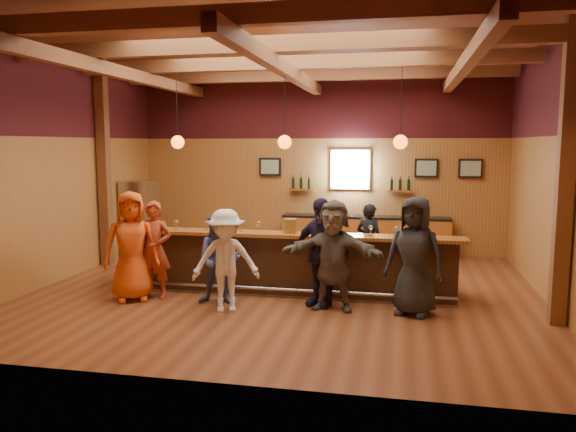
# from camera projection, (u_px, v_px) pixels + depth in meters

# --- Properties ---
(room) EXTENTS (9.04, 9.00, 4.52)m
(room) POSITION_uv_depth(u_px,v_px,m) (285.00, 113.00, 9.85)
(room) COLOR brown
(room) RESTS_ON ground
(bar_counter) EXTENTS (6.30, 1.07, 1.11)m
(bar_counter) POSITION_uv_depth(u_px,v_px,m) (287.00, 262.00, 10.28)
(bar_counter) COLOR black
(bar_counter) RESTS_ON ground
(back_bar_cabinet) EXTENTS (4.00, 0.52, 0.95)m
(back_bar_cabinet) POSITION_uv_depth(u_px,v_px,m) (365.00, 235.00, 13.52)
(back_bar_cabinet) COLOR brown
(back_bar_cabinet) RESTS_ON ground
(window) EXTENTS (0.95, 0.09, 0.95)m
(window) POSITION_uv_depth(u_px,v_px,m) (350.00, 170.00, 13.62)
(window) COLOR silver
(window) RESTS_ON room
(framed_pictures) EXTENTS (5.35, 0.05, 0.45)m
(framed_pictures) POSITION_uv_depth(u_px,v_px,m) (386.00, 168.00, 13.43)
(framed_pictures) COLOR black
(framed_pictures) RESTS_ON room
(wine_shelves) EXTENTS (3.00, 0.18, 0.30)m
(wine_shelves) POSITION_uv_depth(u_px,v_px,m) (350.00, 187.00, 13.61)
(wine_shelves) COLOR brown
(wine_shelves) RESTS_ON room
(pendant_lights) EXTENTS (4.24, 0.24, 1.37)m
(pendant_lights) POSITION_uv_depth(u_px,v_px,m) (285.00, 142.00, 9.86)
(pendant_lights) COLOR black
(pendant_lights) RESTS_ON room
(stainless_fridge) EXTENTS (0.70, 0.70, 1.80)m
(stainless_fridge) POSITION_uv_depth(u_px,v_px,m) (140.00, 218.00, 13.43)
(stainless_fridge) COLOR silver
(stainless_fridge) RESTS_ON ground
(customer_orange) EXTENTS (1.09, 0.95, 1.88)m
(customer_orange) POSITION_uv_depth(u_px,v_px,m) (131.00, 246.00, 9.55)
(customer_orange) COLOR #E65415
(customer_orange) RESTS_ON ground
(customer_redvest) EXTENTS (0.62, 0.41, 1.70)m
(customer_redvest) POSITION_uv_depth(u_px,v_px,m) (154.00, 250.00, 9.71)
(customer_redvest) COLOR #9F371D
(customer_redvest) RESTS_ON ground
(customer_denim) EXTENTS (0.79, 0.65, 1.52)m
(customer_denim) POSITION_uv_depth(u_px,v_px,m) (219.00, 259.00, 9.36)
(customer_denim) COLOR #485490
(customer_denim) RESTS_ON ground
(customer_white) EXTENTS (1.20, 0.92, 1.65)m
(customer_white) POSITION_uv_depth(u_px,v_px,m) (226.00, 261.00, 8.93)
(customer_white) COLOR white
(customer_white) RESTS_ON ground
(customer_navy) EXTENTS (1.14, 0.84, 1.80)m
(customer_navy) POSITION_uv_depth(u_px,v_px,m) (320.00, 252.00, 9.22)
(customer_navy) COLOR #1F1933
(customer_navy) RESTS_ON ground
(customer_brown) EXTENTS (1.70, 0.66, 1.79)m
(customer_brown) POSITION_uv_depth(u_px,v_px,m) (333.00, 255.00, 9.00)
(customer_brown) COLOR #5F564C
(customer_brown) RESTS_ON ground
(customer_dark) EXTENTS (1.05, 0.85, 1.87)m
(customer_dark) POSITION_uv_depth(u_px,v_px,m) (414.00, 256.00, 8.73)
(customer_dark) COLOR black
(customer_dark) RESTS_ON ground
(bartender) EXTENTS (0.65, 0.56, 1.51)m
(bartender) POSITION_uv_depth(u_px,v_px,m) (369.00, 242.00, 11.03)
(bartender) COLOR black
(bartender) RESTS_ON ground
(ice_bucket) EXTENTS (0.23, 0.23, 0.25)m
(ice_bucket) POSITION_uv_depth(u_px,v_px,m) (290.00, 226.00, 9.86)
(ice_bucket) COLOR brown
(ice_bucket) RESTS_ON bar_counter
(bottle_a) EXTENTS (0.08, 0.08, 0.38)m
(bottle_a) POSITION_uv_depth(u_px,v_px,m) (318.00, 225.00, 9.88)
(bottle_a) COLOR black
(bottle_a) RESTS_ON bar_counter
(bottle_b) EXTENTS (0.07, 0.07, 0.31)m
(bottle_b) POSITION_uv_depth(u_px,v_px,m) (322.00, 227.00, 9.80)
(bottle_b) COLOR black
(bottle_b) RESTS_ON bar_counter
(glass_a) EXTENTS (0.09, 0.09, 0.19)m
(glass_a) POSITION_uv_depth(u_px,v_px,m) (154.00, 221.00, 10.42)
(glass_a) COLOR silver
(glass_a) RESTS_ON bar_counter
(glass_b) EXTENTS (0.08, 0.08, 0.17)m
(glass_b) POSITION_uv_depth(u_px,v_px,m) (176.00, 223.00, 10.28)
(glass_b) COLOR silver
(glass_b) RESTS_ON bar_counter
(glass_c) EXTENTS (0.07, 0.07, 0.16)m
(glass_c) POSITION_uv_depth(u_px,v_px,m) (206.00, 223.00, 10.25)
(glass_c) COLOR silver
(glass_c) RESTS_ON bar_counter
(glass_d) EXTENTS (0.07, 0.07, 0.17)m
(glass_d) POSITION_uv_depth(u_px,v_px,m) (240.00, 225.00, 10.06)
(glass_d) COLOR silver
(glass_d) RESTS_ON bar_counter
(glass_e) EXTENTS (0.09, 0.09, 0.20)m
(glass_e) POSITION_uv_depth(u_px,v_px,m) (259.00, 224.00, 9.95)
(glass_e) COLOR silver
(glass_e) RESTS_ON bar_counter
(glass_f) EXTENTS (0.09, 0.09, 0.19)m
(glass_f) POSITION_uv_depth(u_px,v_px,m) (319.00, 227.00, 9.71)
(glass_f) COLOR silver
(glass_f) RESTS_ON bar_counter
(glass_g) EXTENTS (0.08, 0.08, 0.18)m
(glass_g) POSITION_uv_depth(u_px,v_px,m) (371.00, 228.00, 9.56)
(glass_g) COLOR silver
(glass_g) RESTS_ON bar_counter
(glass_h) EXTENTS (0.08, 0.08, 0.19)m
(glass_h) POSITION_uv_depth(u_px,v_px,m) (396.00, 229.00, 9.45)
(glass_h) COLOR silver
(glass_h) RESTS_ON bar_counter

